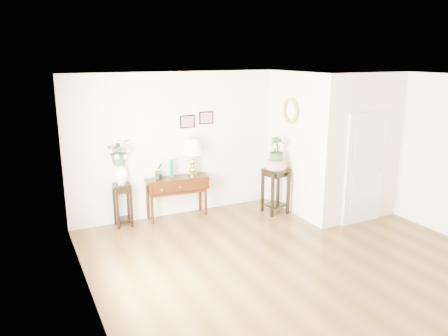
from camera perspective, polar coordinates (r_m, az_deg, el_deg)
floor at (r=7.04m, az=8.99°, el=-11.78°), size 6.00×5.50×0.02m
ceiling at (r=6.33m, az=10.01°, el=11.60°), size 6.00×5.50×0.02m
wall_back at (r=8.86m, az=-0.88°, el=3.50°), size 6.00×0.02×2.80m
wall_left at (r=5.44m, az=-17.33°, el=-4.40°), size 0.02×5.50×2.80m
wall_right at (r=8.61m, az=25.98°, el=1.67°), size 0.02×5.50×2.80m
partition at (r=9.17m, az=13.77°, el=3.46°), size 1.80×1.95×2.80m
door at (r=8.53m, az=17.90°, el=-0.08°), size 0.90×0.05×2.10m
art_print_left at (r=8.51m, az=-4.81°, el=6.06°), size 0.30×0.02×0.25m
art_print_right at (r=8.66m, az=-2.34°, el=6.58°), size 0.30×0.02×0.25m
wall_ornament at (r=8.60m, az=8.63°, el=7.39°), size 0.07×0.51×0.51m
console_table at (r=8.60m, az=-6.17°, el=-3.80°), size 1.25×0.52×0.81m
table_lamp at (r=8.51m, az=-4.12°, el=1.35°), size 0.55×0.55×0.74m
green_vase at (r=8.40m, az=-6.85°, el=-0.15°), size 0.10×0.10×0.36m
potted_plant at (r=8.33m, az=-8.54°, el=-0.46°), size 0.20×0.18×0.31m
plant_stand_a at (r=8.32m, az=-13.08°, el=-4.75°), size 0.35×0.35×0.81m
porcelain_vase at (r=8.13m, az=-13.33°, el=-0.55°), size 0.32×0.32×0.42m
lily_arrangement at (r=8.04m, az=-13.50°, el=2.32°), size 0.49×0.45×0.48m
plant_stand_b at (r=8.83m, az=6.72°, el=-2.95°), size 0.54×0.54×0.92m
ceramic_bowl at (r=8.68m, az=6.83°, el=0.44°), size 0.51×0.51×0.17m
narcissus at (r=8.62m, az=6.89°, el=2.36°), size 0.33×0.33×0.52m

